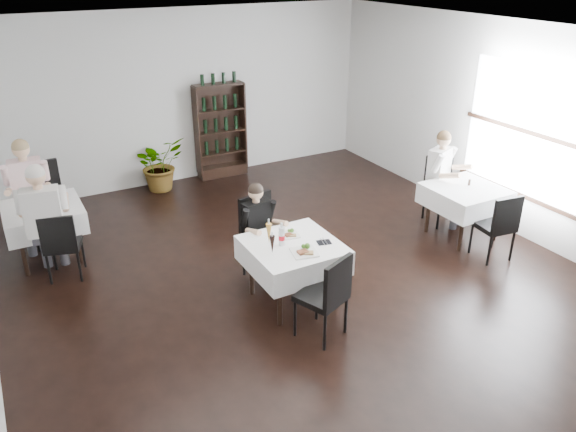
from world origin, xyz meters
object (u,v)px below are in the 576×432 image
object	(u,v)px
main_table	(293,255)
diner_main	(259,225)
wine_shelf	(221,132)
potted_tree	(159,164)

from	to	relation	value
main_table	diner_main	size ratio (longest dim) A/B	0.81
main_table	diner_main	xyz separation A→B (m)	(-0.09, 0.69, 0.12)
diner_main	wine_shelf	bearing A→B (deg)	74.71
wine_shelf	diner_main	world-z (taller)	wine_shelf
main_table	potted_tree	distance (m)	4.21
potted_tree	diner_main	bearing A→B (deg)	-86.34
main_table	potted_tree	world-z (taller)	potted_tree
main_table	potted_tree	size ratio (longest dim) A/B	1.11
wine_shelf	potted_tree	size ratio (longest dim) A/B	1.88
main_table	wine_shelf	bearing A→B (deg)	78.22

